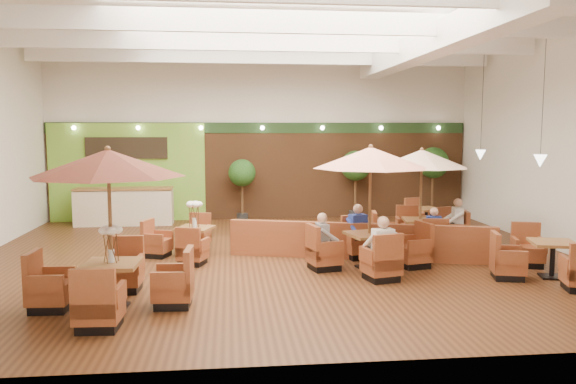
{
  "coord_description": "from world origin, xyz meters",
  "views": [
    {
      "loc": [
        -1.11,
        -12.84,
        3.0
      ],
      "look_at": [
        0.3,
        0.5,
        1.5
      ],
      "focal_mm": 35.0,
      "sensor_mm": 36.0,
      "label": 1
    }
  ],
  "objects": [
    {
      "name": "room",
      "position": [
        0.25,
        1.22,
        3.63
      ],
      "size": [
        14.04,
        14.0,
        5.52
      ],
      "color": "#381E0F",
      "rests_on": "ground"
    },
    {
      "name": "service_counter",
      "position": [
        -4.4,
        5.1,
        0.58
      ],
      "size": [
        3.0,
        0.75,
        1.18
      ],
      "color": "beige",
      "rests_on": "ground"
    },
    {
      "name": "booth_divider",
      "position": [
        1.88,
        -0.32,
        0.42
      ],
      "size": [
        5.94,
        1.86,
        0.85
      ],
      "primitive_type": "cube",
      "rotation": [
        0.0,
        0.0,
        -0.28
      ],
      "color": "brown",
      "rests_on": "ground"
    },
    {
      "name": "table_0",
      "position": [
        -3.08,
        -3.4,
        1.84
      ],
      "size": [
        2.68,
        2.68,
        2.73
      ],
      "rotation": [
        0.0,
        0.0,
        -0.05
      ],
      "color": "brown",
      "rests_on": "ground"
    },
    {
      "name": "table_1",
      "position": [
        1.89,
        -1.17,
        1.82
      ],
      "size": [
        2.73,
        2.73,
        2.68
      ],
      "rotation": [
        0.0,
        0.0,
        0.23
      ],
      "color": "brown",
      "rests_on": "ground"
    },
    {
      "name": "table_2",
      "position": [
        3.71,
        0.8,
        1.74
      ],
      "size": [
        2.57,
        2.57,
        2.55
      ],
      "rotation": [
        0.0,
        0.0,
        -0.18
      ],
      "color": "brown",
      "rests_on": "ground"
    },
    {
      "name": "table_3",
      "position": [
        -2.16,
        0.44,
        0.44
      ],
      "size": [
        1.74,
        2.49,
        1.47
      ],
      "rotation": [
        0.0,
        0.0,
        -0.34
      ],
      "color": "brown",
      "rests_on": "ground"
    },
    {
      "name": "table_4",
      "position": [
        5.12,
        -2.32,
        0.35
      ],
      "size": [
        1.84,
        2.65,
        0.95
      ],
      "rotation": [
        0.0,
        0.0,
        -0.26
      ],
      "color": "brown",
      "rests_on": "ground"
    },
    {
      "name": "table_5",
      "position": [
        4.71,
        3.13,
        0.33
      ],
      "size": [
        0.97,
        2.43,
        0.86
      ],
      "rotation": [
        0.0,
        0.0,
        0.32
      ],
      "color": "brown",
      "rests_on": "ground"
    },
    {
      "name": "topiary_0",
      "position": [
        -0.69,
        5.3,
        1.52
      ],
      "size": [
        0.88,
        0.88,
        2.04
      ],
      "color": "black",
      "rests_on": "ground"
    },
    {
      "name": "topiary_1",
      "position": [
        3.05,
        5.3,
        1.72
      ],
      "size": [
        0.99,
        0.99,
        2.3
      ],
      "color": "black",
      "rests_on": "ground"
    },
    {
      "name": "topiary_2",
      "position": [
        5.7,
        5.3,
        1.79
      ],
      "size": [
        1.04,
        1.04,
        2.41
      ],
      "color": "black",
      "rests_on": "ground"
    },
    {
      "name": "diner_0",
      "position": [
        1.89,
        -2.16,
        0.77
      ],
      "size": [
        0.45,
        0.39,
        0.84
      ],
      "rotation": [
        0.0,
        0.0,
        0.2
      ],
      "color": "white",
      "rests_on": "ground"
    },
    {
      "name": "diner_1",
      "position": [
        1.89,
        -0.19,
        0.76
      ],
      "size": [
        0.44,
        0.4,
        0.81
      ],
      "rotation": [
        0.0,
        0.0,
        3.45
      ],
      "color": "navy",
      "rests_on": "ground"
    },
    {
      "name": "diner_2",
      "position": [
        0.91,
        -1.17,
        0.75
      ],
      "size": [
        0.33,
        0.4,
        0.77
      ],
      "rotation": [
        0.0,
        0.0,
        4.83
      ],
      "color": "gray",
      "rests_on": "ground"
    },
    {
      "name": "diner_3",
      "position": [
        3.71,
        -0.13,
        0.72
      ],
      "size": [
        0.38,
        0.33,
        0.71
      ],
      "rotation": [
        0.0,
        0.0,
        -0.22
      ],
      "color": "navy",
      "rests_on": "ground"
    },
    {
      "name": "diner_4",
      "position": [
        4.64,
        0.8,
        0.76
      ],
      "size": [
        0.35,
        0.41,
        0.79
      ],
      "rotation": [
        0.0,
        0.0,
        1.41
      ],
      "color": "white",
      "rests_on": "ground"
    }
  ]
}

